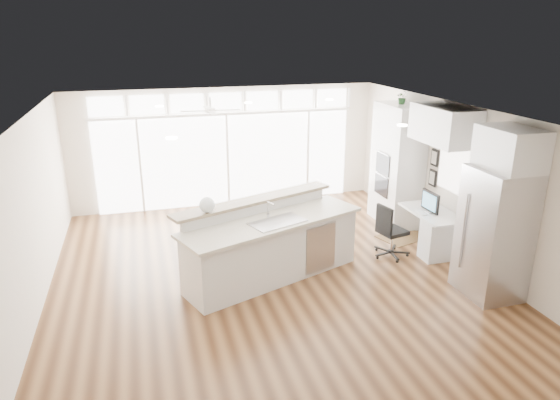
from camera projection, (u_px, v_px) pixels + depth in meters
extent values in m
cube|color=#452915|center=(272.00, 279.00, 8.24)|extent=(7.00, 8.00, 0.02)
cube|color=white|center=(271.00, 115.00, 7.37)|extent=(7.00, 8.00, 0.02)
cube|color=beige|center=(227.00, 147.00, 11.44)|extent=(7.00, 0.04, 2.70)
cube|color=beige|center=(395.00, 352.00, 4.16)|extent=(7.00, 0.04, 2.70)
cube|color=beige|center=(27.00, 224.00, 6.90)|extent=(0.04, 8.00, 2.70)
cube|color=beige|center=(465.00, 184.00, 8.71)|extent=(0.04, 8.00, 2.70)
cube|color=white|center=(227.00, 160.00, 11.49)|extent=(5.80, 0.06, 2.08)
cube|color=white|center=(225.00, 102.00, 11.05)|extent=(5.90, 0.06, 0.40)
cube|color=white|center=(454.00, 168.00, 8.91)|extent=(0.04, 0.85, 0.85)
cube|color=white|center=(210.00, 105.00, 9.86)|extent=(1.16, 1.16, 0.32)
cube|color=#F1E2CD|center=(267.00, 115.00, 7.55)|extent=(3.40, 3.00, 0.02)
cube|color=silver|center=(397.00, 165.00, 10.29)|extent=(0.64, 1.20, 2.50)
cube|color=silver|center=(431.00, 231.00, 9.20)|extent=(0.72, 1.30, 0.76)
cube|color=silver|center=(444.00, 125.00, 8.57)|extent=(0.64, 1.30, 0.64)
cube|color=#B0B1B5|center=(494.00, 233.00, 7.49)|extent=(0.76, 0.90, 2.00)
cube|color=silver|center=(511.00, 149.00, 7.09)|extent=(0.64, 0.90, 0.60)
cube|color=black|center=(434.00, 168.00, 9.52)|extent=(0.06, 0.22, 0.80)
cube|color=silver|center=(273.00, 243.00, 8.10)|extent=(3.34, 2.21, 1.24)
cube|color=#362311|center=(403.00, 237.00, 9.89)|extent=(1.06, 0.89, 0.01)
cube|color=black|center=(392.00, 231.00, 8.92)|extent=(0.60, 0.57, 0.98)
sphere|color=white|center=(207.00, 205.00, 7.63)|extent=(0.33, 0.33, 0.25)
cube|color=black|center=(430.00, 201.00, 8.99)|extent=(0.10, 0.49, 0.41)
cube|color=silver|center=(421.00, 213.00, 9.01)|extent=(0.14, 0.30, 0.01)
imported|color=#245425|center=(402.00, 99.00, 9.85)|extent=(0.27, 0.29, 0.21)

